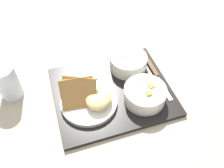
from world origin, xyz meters
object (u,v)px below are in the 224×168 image
(bowl_salad, at_px, (145,94))
(spoon, at_px, (151,77))
(plate_main, at_px, (89,99))
(knife, at_px, (155,73))
(bowl_soup, at_px, (128,61))
(glass_water, at_px, (8,84))

(bowl_salad, bearing_deg, spoon, -133.16)
(plate_main, height_order, knife, plate_main)
(bowl_salad, relative_size, knife, 0.71)
(bowl_salad, relative_size, plate_main, 0.75)
(bowl_soup, xyz_separation_m, glass_water, (0.40, -0.05, 0.01))
(bowl_salad, distance_m, bowl_soup, 0.15)
(plate_main, xyz_separation_m, spoon, (-0.23, -0.02, -0.02))
(spoon, bearing_deg, knife, 127.27)
(bowl_soup, xyz_separation_m, plate_main, (0.18, 0.09, -0.01))
(bowl_salad, xyz_separation_m, bowl_soup, (-0.01, -0.15, 0.00))
(bowl_salad, distance_m, glass_water, 0.43)
(plate_main, distance_m, glass_water, 0.26)
(plate_main, relative_size, spoon, 1.09)
(plate_main, xyz_separation_m, glass_water, (0.22, -0.14, 0.01))
(plate_main, height_order, spoon, plate_main)
(bowl_soup, xyz_separation_m, knife, (-0.07, 0.06, -0.03))
(bowl_salad, bearing_deg, plate_main, -17.35)
(bowl_soup, relative_size, plate_main, 0.73)
(bowl_salad, distance_m, knife, 0.12)
(knife, bearing_deg, bowl_soup, -127.22)
(bowl_soup, height_order, plate_main, plate_main)
(glass_water, bearing_deg, plate_main, 146.16)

